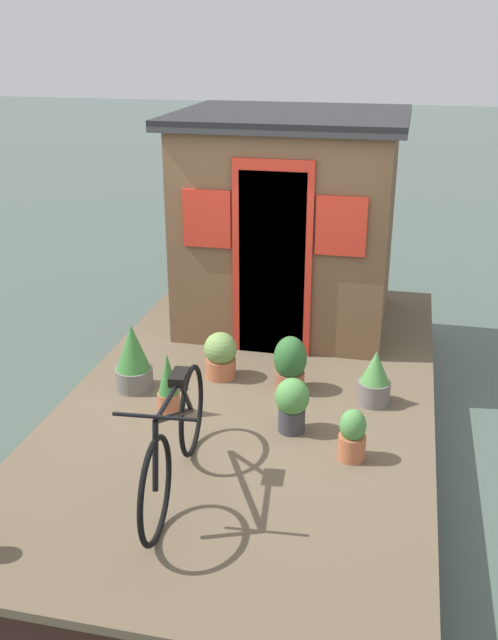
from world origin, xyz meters
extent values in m
plane|color=#47564C|center=(0.00, 0.00, 0.00)|extent=(60.00, 60.00, 0.00)
cube|color=brown|center=(0.00, 0.00, 0.43)|extent=(5.46, 2.97, 0.06)
cube|color=#381E19|center=(0.00, 0.00, 0.20)|extent=(5.35, 2.91, 0.40)
cube|color=brown|center=(1.63, 0.00, 1.45)|extent=(1.74, 1.99, 1.99)
cube|color=#28282B|center=(1.63, 0.00, 2.50)|extent=(1.94, 2.19, 0.10)
cube|color=#144733|center=(0.74, 0.00, 1.31)|extent=(0.04, 0.60, 1.70)
cube|color=red|center=(0.73, 0.00, 1.36)|extent=(0.03, 0.72, 1.80)
cube|color=red|center=(0.74, -0.60, 1.71)|extent=(0.03, 0.44, 0.52)
cube|color=red|center=(0.74, 0.60, 1.71)|extent=(0.03, 0.44, 0.52)
torus|color=black|center=(-2.00, 0.15, 0.78)|extent=(0.65, 0.08, 0.65)
torus|color=black|center=(-1.05, 0.22, 0.78)|extent=(0.65, 0.08, 0.65)
cylinder|color=black|center=(-1.48, 0.19, 0.99)|extent=(0.89, 0.10, 0.45)
cylinder|color=black|center=(-1.64, 0.18, 1.18)|extent=(0.57, 0.07, 0.06)
cylinder|color=black|center=(-1.20, 0.21, 0.98)|extent=(0.34, 0.06, 0.41)
cylinder|color=black|center=(-1.96, 0.16, 0.99)|extent=(0.11, 0.04, 0.42)
cube|color=black|center=(-1.35, 0.20, 1.20)|extent=(0.21, 0.11, 0.06)
cylinder|color=black|center=(-1.92, 0.16, 1.23)|extent=(0.06, 0.50, 0.02)
cylinder|color=#935138|center=(0.05, -0.30, 0.53)|extent=(0.25, 0.25, 0.16)
ellipsoid|color=#2D602D|center=(0.05, -0.30, 0.74)|extent=(0.28, 0.28, 0.38)
cylinder|color=#B2603D|center=(-0.57, 0.56, 0.55)|extent=(0.18, 0.18, 0.18)
cone|color=#387533|center=(-0.57, 0.56, 0.80)|extent=(0.16, 0.16, 0.33)
cylinder|color=slate|center=(-0.23, 0.98, 0.55)|extent=(0.31, 0.31, 0.18)
cone|color=#387533|center=(-0.23, 0.98, 0.84)|extent=(0.28, 0.28, 0.39)
cylinder|color=#38383D|center=(-0.61, -0.42, 0.55)|extent=(0.20, 0.20, 0.19)
ellipsoid|color=#4C8942|center=(-0.61, -0.42, 0.74)|extent=(0.26, 0.26, 0.29)
cylinder|color=slate|center=(-0.04, -1.00, 0.55)|extent=(0.26, 0.26, 0.19)
cone|color=#4C8942|center=(-0.04, -1.00, 0.78)|extent=(0.23, 0.23, 0.27)
cylinder|color=#B2603D|center=(-0.89, -0.90, 0.55)|extent=(0.20, 0.20, 0.18)
ellipsoid|color=#4C8942|center=(-0.89, -0.90, 0.72)|extent=(0.19, 0.19, 0.24)
cylinder|color=#B2603D|center=(0.15, 0.33, 0.54)|extent=(0.26, 0.26, 0.17)
sphere|color=#70934C|center=(0.15, 0.33, 0.72)|extent=(0.29, 0.29, 0.29)
camera|label=1|loc=(-5.29, -1.15, 3.28)|focal=40.32mm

